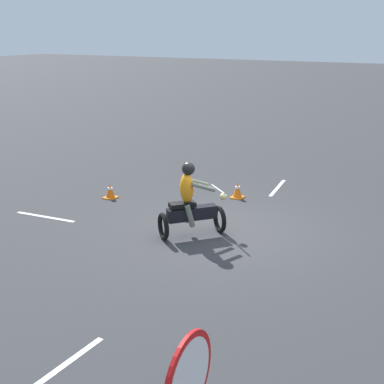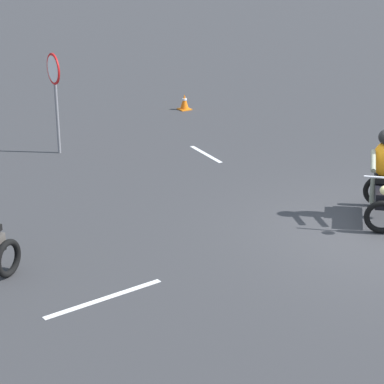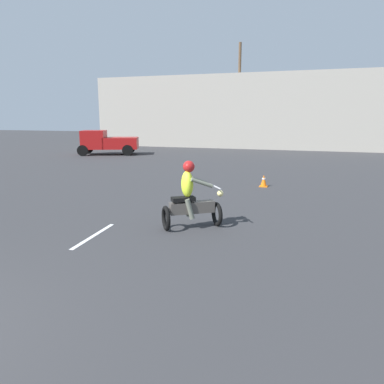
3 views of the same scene
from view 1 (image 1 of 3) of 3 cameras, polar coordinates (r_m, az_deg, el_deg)
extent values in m
plane|color=#333335|center=(11.93, 3.15, -4.28)|extent=(120.00, 120.00, 0.00)
torus|color=black|center=(11.82, 2.97, -2.92)|extent=(0.48, 0.51, 0.60)
torus|color=black|center=(11.41, -3.08, -3.69)|extent=(0.48, 0.51, 0.60)
cube|color=black|center=(11.53, 0.00, -2.28)|extent=(0.97, 0.93, 0.28)
cube|color=black|center=(11.39, -1.04, -1.36)|extent=(0.59, 0.57, 0.10)
cylinder|color=silver|center=(11.58, 2.79, 0.30)|extent=(0.50, 0.54, 0.04)
sphere|color=#F2E08C|center=(11.68, 3.37, -0.48)|extent=(0.23, 0.23, 0.16)
ellipsoid|color=orange|center=(11.31, -0.57, 0.42)|extent=(0.48, 0.48, 0.64)
cylinder|color=slate|center=(11.21, 1.21, 0.54)|extent=(0.46, 0.44, 0.27)
cylinder|color=slate|center=(11.57, 0.50, 1.08)|extent=(0.46, 0.44, 0.27)
cylinder|color=slate|center=(11.37, -0.24, -2.56)|extent=(0.26, 0.25, 0.51)
cylinder|color=slate|center=(11.62, -0.70, -2.12)|extent=(0.26, 0.25, 0.51)
sphere|color=black|center=(11.20, -0.39, 2.50)|extent=(0.40, 0.40, 0.28)
cylinder|color=red|center=(4.09, -0.39, -19.16)|extent=(0.70, 0.03, 0.70)
cylinder|color=white|center=(4.08, -0.20, -19.21)|extent=(0.60, 0.01, 0.60)
cube|color=orange|center=(14.39, -8.69, -0.58)|extent=(0.32, 0.32, 0.03)
cone|color=orange|center=(14.33, -8.72, 0.17)|extent=(0.24, 0.24, 0.37)
cylinder|color=white|center=(14.31, -8.73, 0.38)|extent=(0.13, 0.13, 0.05)
cube|color=orange|center=(14.29, 4.86, -0.56)|extent=(0.32, 0.32, 0.03)
cone|color=orange|center=(14.23, 4.88, 0.28)|extent=(0.24, 0.24, 0.41)
cylinder|color=white|center=(14.21, 4.89, 0.52)|extent=(0.13, 0.13, 0.05)
cube|color=silver|center=(7.81, -13.15, -17.30)|extent=(1.39, 0.20, 0.01)
cube|color=silver|center=(15.31, 9.10, 0.45)|extent=(1.71, 0.26, 0.01)
cube|color=silver|center=(13.30, -15.36, -2.57)|extent=(0.20, 1.67, 0.01)
camera|label=2|loc=(19.09, 42.62, 15.50)|focal=70.00mm
camera|label=3|loc=(8.37, -24.59, 3.94)|focal=35.00mm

